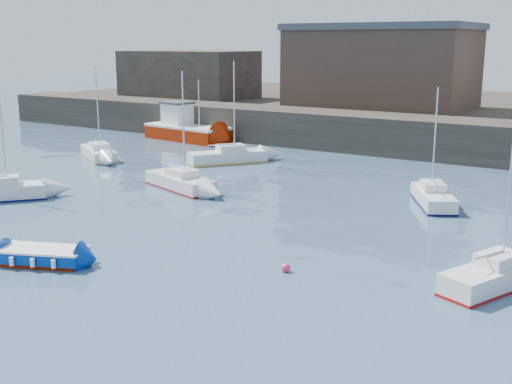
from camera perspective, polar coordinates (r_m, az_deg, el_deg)
The scene contains 14 objects.
water at distance 23.67m, azimuth -16.08°, elevation -9.18°, with size 220.00×220.00×0.00m, color #2D4760.
quay_wall at distance 52.48m, azimuth 13.72°, elevation 4.86°, with size 90.00×5.00×3.00m, color #28231E.
land_strip at distance 69.64m, azimuth 18.63°, elevation 6.45°, with size 90.00×32.00×2.80m, color #28231E.
warehouse at distance 61.59m, azimuth 11.12°, elevation 10.96°, with size 16.40×10.40×7.60m.
bldg_west at distance 71.92m, azimuth -6.01°, elevation 10.38°, with size 14.00×8.00×5.00m.
blue_dinghy at distance 27.50m, azimuth -18.42°, elevation -5.35°, with size 3.83×2.76×0.67m.
fishing_boat at distance 59.31m, azimuth -6.31°, elevation 5.66°, with size 8.68×4.21×5.52m.
sailboat_b at distance 39.46m, azimuth -6.74°, elevation 0.93°, with size 5.83×3.46×7.15m.
sailboat_c at distance 25.19m, azimuth 20.42°, elevation -6.98°, with size 3.16×4.91×6.18m.
sailboat_e at distance 50.91m, azimuth -13.80°, elevation 3.41°, with size 5.56×4.37×7.03m.
sailboat_f at distance 36.72m, azimuth 15.46°, elevation -0.41°, with size 3.82×5.06×6.41m.
sailboat_h at distance 47.79m, azimuth -2.53°, elevation 3.19°, with size 4.91×5.76×7.45m.
buoy_mid at distance 25.40m, azimuth 2.66°, elevation -7.09°, with size 0.36×0.36×0.36m, color #FF305E.
buoy_far at distance 38.33m, azimuth -6.63°, elevation -0.14°, with size 0.39×0.39×0.39m, color #FF305E.
Camera 1 is at (16.76, -14.18, 8.82)m, focal length 45.00 mm.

